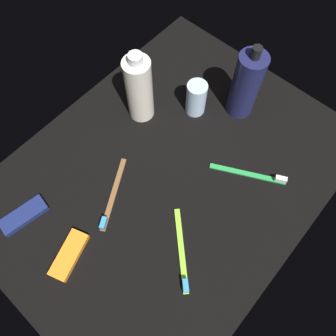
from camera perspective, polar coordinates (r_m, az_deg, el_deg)
name	(u,v)px	position (r cm, az deg, el deg)	size (l,w,h in cm)	color
ground_plane	(168,174)	(79.78, 0.00, -1.11)	(84.00, 64.00, 1.20)	black
lotion_bottle	(246,85)	(83.38, 13.10, 13.59)	(6.78, 6.78, 20.93)	#1C1E48
bodywash_bottle	(139,89)	(80.85, -4.94, 13.23)	(6.40, 6.40, 20.07)	silver
deodorant_stick	(196,98)	(84.90, 4.80, 11.73)	(5.02, 5.02, 9.42)	silver
toothbrush_brown	(112,197)	(77.34, -9.47, -4.94)	(16.25, 9.93, 2.10)	brown
toothbrush_green	(253,174)	(80.93, 14.18, -1.06)	(9.36, 16.53, 2.10)	green
toothbrush_lime	(182,254)	(72.88, 2.38, -14.46)	(13.18, 13.95, 2.10)	#8CD133
snack_bar_navy	(24,215)	(81.29, -23.32, -7.41)	(10.40, 4.00, 1.50)	navy
snack_bar_orange	(69,255)	(75.57, -16.47, -13.98)	(10.40, 4.00, 1.50)	orange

